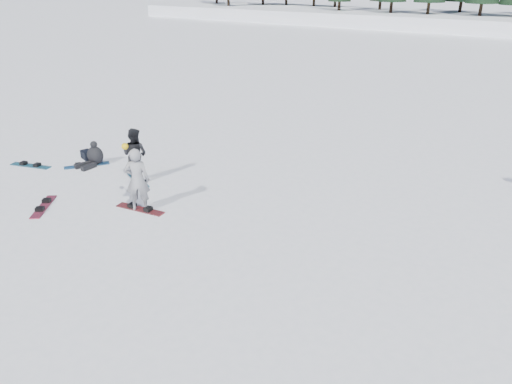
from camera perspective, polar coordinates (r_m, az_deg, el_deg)
ground at (r=14.53m, az=-14.74°, el=-1.91°), size 420.00×420.00×0.00m
snowboarder_woman at (r=14.03m, az=-13.45°, el=1.39°), size 0.79×0.74×1.96m
snowboarder_man at (r=16.15m, az=-13.66°, el=4.16°), size 0.94×0.80×1.72m
seated_rider at (r=18.06m, az=-18.03°, el=3.95°), size 0.67×1.03×0.84m
gear_bag at (r=18.79m, az=-18.77°, el=4.06°), size 0.52×0.43×0.30m
snowboard_woman at (r=14.39m, az=-13.10°, el=-1.93°), size 1.52×0.46×0.03m
snowboard_man at (r=16.44m, az=-13.38°, el=1.40°), size 1.46×0.94×0.03m
snowboard_loose_b at (r=15.40m, az=-23.11°, el=-1.55°), size 1.10×1.39×0.03m
snowboard_loose_a at (r=18.14m, az=-18.76°, el=2.90°), size 1.12×1.37×0.03m
snowboard_loose_c at (r=18.82m, az=-24.36°, el=2.76°), size 1.52×0.67×0.03m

